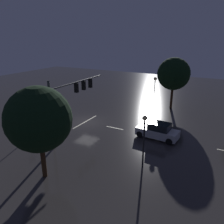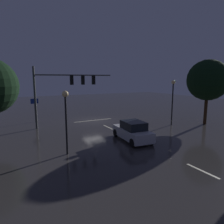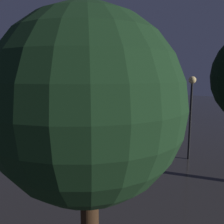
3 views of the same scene
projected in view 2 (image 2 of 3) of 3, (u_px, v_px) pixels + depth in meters
name	position (u px, v px, depth m)	size (l,w,h in m)	color
ground_plane	(94.00, 121.00, 25.67)	(80.00, 80.00, 0.00)	#2D2B2B
traffic_signal_assembly	(66.00, 85.00, 22.30)	(8.85, 0.47, 6.49)	#383A3D
lane_dash_far	(108.00, 127.00, 22.19)	(2.20, 0.16, 0.01)	beige
lane_dash_mid	(141.00, 142.00, 16.97)	(2.20, 0.16, 0.01)	beige
lane_dash_near	(202.00, 171.00, 11.74)	(2.20, 0.16, 0.01)	beige
stop_bar	(93.00, 120.00, 25.80)	(5.00, 0.16, 0.01)	beige
car_approaching	(133.00, 131.00, 17.41)	(2.22, 4.49, 1.70)	#B7B7BC
street_lamp_left_kerb	(173.00, 94.00, 22.77)	(0.44, 0.44, 5.08)	black
street_lamp_right_kerb	(66.00, 110.00, 13.83)	(0.44, 0.44, 4.47)	black
route_sign	(35.00, 105.00, 24.63)	(0.90, 0.16, 2.90)	#383A3D
tree_left_far	(208.00, 80.00, 22.98)	(4.62, 4.62, 7.39)	#382314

